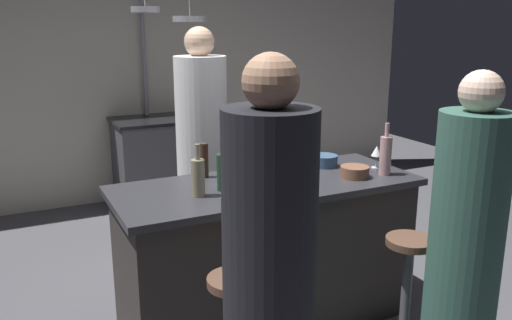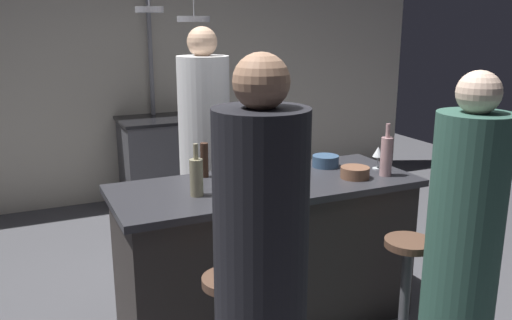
# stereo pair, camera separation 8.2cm
# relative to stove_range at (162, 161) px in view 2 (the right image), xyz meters

# --- Properties ---
(ground_plane) EXTENTS (9.00, 9.00, 0.00)m
(ground_plane) POSITION_rel_stove_range_xyz_m (0.00, -2.45, -0.45)
(ground_plane) COLOR #4C4C51
(back_wall) EXTENTS (6.40, 0.16, 2.60)m
(back_wall) POSITION_rel_stove_range_xyz_m (0.00, 0.40, 0.85)
(back_wall) COLOR beige
(back_wall) RESTS_ON ground_plane
(kitchen_island) EXTENTS (1.80, 0.72, 0.90)m
(kitchen_island) POSITION_rel_stove_range_xyz_m (0.00, -2.45, 0.01)
(kitchen_island) COLOR #332D2B
(kitchen_island) RESTS_ON ground_plane
(stove_range) EXTENTS (0.80, 0.64, 0.89)m
(stove_range) POSITION_rel_stove_range_xyz_m (0.00, 0.00, 0.00)
(stove_range) COLOR #47474C
(stove_range) RESTS_ON ground_plane
(chef) EXTENTS (0.38, 0.38, 1.78)m
(chef) POSITION_rel_stove_range_xyz_m (-0.05, -1.49, 0.38)
(chef) COLOR white
(chef) RESTS_ON ground_plane
(bar_stool_right) EXTENTS (0.28, 0.28, 0.68)m
(bar_stool_right) POSITION_rel_stove_range_xyz_m (0.55, -3.07, -0.07)
(bar_stool_right) COLOR #4C4C51
(bar_stool_right) RESTS_ON ground_plane
(guest_right) EXTENTS (0.34, 0.34, 1.61)m
(guest_right) POSITION_rel_stove_range_xyz_m (0.53, -3.45, 0.30)
(guest_right) COLOR #33594C
(guest_right) RESTS_ON ground_plane
(guest_left) EXTENTS (0.36, 0.36, 1.71)m
(guest_left) POSITION_rel_stove_range_xyz_m (-0.50, -3.44, 0.35)
(guest_left) COLOR black
(guest_left) RESTS_ON ground_plane
(overhead_pot_rack) EXTENTS (0.59, 1.45, 2.17)m
(overhead_pot_rack) POSITION_rel_stove_range_xyz_m (-0.04, -0.45, 1.17)
(overhead_pot_rack) COLOR gray
(overhead_pot_rack) RESTS_ON ground_plane
(pepper_mill) EXTENTS (0.05, 0.05, 0.21)m
(pepper_mill) POSITION_rel_stove_range_xyz_m (-0.29, -2.19, 0.56)
(pepper_mill) COLOR #382319
(pepper_mill) RESTS_ON kitchen_island
(wine_bottle_rose) EXTENTS (0.07, 0.07, 0.32)m
(wine_bottle_rose) POSITION_rel_stove_range_xyz_m (0.72, -2.62, 0.58)
(wine_bottle_rose) COLOR #B78C8E
(wine_bottle_rose) RESTS_ON kitchen_island
(wine_bottle_amber) EXTENTS (0.07, 0.07, 0.29)m
(wine_bottle_amber) POSITION_rel_stove_range_xyz_m (0.02, -2.38, 0.56)
(wine_bottle_amber) COLOR brown
(wine_bottle_amber) RESTS_ON kitchen_island
(wine_bottle_green) EXTENTS (0.07, 0.07, 0.29)m
(wine_bottle_green) POSITION_rel_stove_range_xyz_m (-0.29, -2.48, 0.56)
(wine_bottle_green) COLOR #193D23
(wine_bottle_green) RESTS_ON kitchen_island
(wine_bottle_white) EXTENTS (0.07, 0.07, 0.29)m
(wine_bottle_white) POSITION_rel_stove_range_xyz_m (-0.45, -2.52, 0.56)
(wine_bottle_white) COLOR gray
(wine_bottle_white) RESTS_ON kitchen_island
(wine_glass_near_left_guest) EXTENTS (0.07, 0.07, 0.15)m
(wine_glass_near_left_guest) POSITION_rel_stove_range_xyz_m (-0.25, -2.66, 0.56)
(wine_glass_near_left_guest) COLOR silver
(wine_glass_near_left_guest) RESTS_ON kitchen_island
(wine_glass_by_chef) EXTENTS (0.07, 0.07, 0.15)m
(wine_glass_by_chef) POSITION_rel_stove_range_xyz_m (0.77, -2.48, 0.56)
(wine_glass_by_chef) COLOR silver
(wine_glass_by_chef) RESTS_ON kitchen_island
(mixing_bowl_wooden) EXTENTS (0.17, 0.17, 0.07)m
(mixing_bowl_wooden) POSITION_rel_stove_range_xyz_m (0.52, -2.59, 0.49)
(mixing_bowl_wooden) COLOR brown
(mixing_bowl_wooden) RESTS_ON kitchen_island
(mixing_bowl_blue) EXTENTS (0.17, 0.17, 0.07)m
(mixing_bowl_blue) POSITION_rel_stove_range_xyz_m (0.50, -2.29, 0.49)
(mixing_bowl_blue) COLOR #334C6B
(mixing_bowl_blue) RESTS_ON kitchen_island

